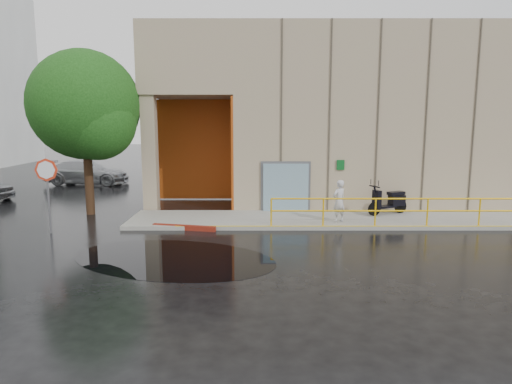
{
  "coord_description": "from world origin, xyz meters",
  "views": [
    {
      "loc": [
        -1.05,
        -13.13,
        4.02
      ],
      "look_at": [
        -1.05,
        3.0,
        1.42
      ],
      "focal_mm": 32.0,
      "sensor_mm": 36.0,
      "label": 1
    }
  ],
  "objects_px": {
    "car_c": "(87,172)",
    "tree_near": "(88,109)",
    "stop_sign": "(47,179)",
    "person": "(339,201)",
    "red_curb": "(184,227)",
    "scooter": "(389,194)"
  },
  "relations": [
    {
      "from": "scooter",
      "to": "stop_sign",
      "type": "bearing_deg",
      "value": 167.09
    },
    {
      "from": "person",
      "to": "stop_sign",
      "type": "distance_m",
      "value": 10.53
    },
    {
      "from": "scooter",
      "to": "car_c",
      "type": "height_order",
      "value": "scooter"
    },
    {
      "from": "stop_sign",
      "to": "car_c",
      "type": "height_order",
      "value": "stop_sign"
    },
    {
      "from": "scooter",
      "to": "red_curb",
      "type": "height_order",
      "value": "scooter"
    },
    {
      "from": "car_c",
      "to": "tree_near",
      "type": "distance_m",
      "value": 10.43
    },
    {
      "from": "tree_near",
      "to": "stop_sign",
      "type": "bearing_deg",
      "value": -96.75
    },
    {
      "from": "person",
      "to": "red_curb",
      "type": "bearing_deg",
      "value": -27.35
    },
    {
      "from": "red_curb",
      "to": "scooter",
      "type": "bearing_deg",
      "value": 14.42
    },
    {
      "from": "person",
      "to": "car_c",
      "type": "height_order",
      "value": "person"
    },
    {
      "from": "scooter",
      "to": "car_c",
      "type": "relative_size",
      "value": 0.38
    },
    {
      "from": "scooter",
      "to": "stop_sign",
      "type": "distance_m",
      "value": 12.98
    },
    {
      "from": "scooter",
      "to": "stop_sign",
      "type": "xyz_separation_m",
      "value": [
        -12.69,
        -2.57,
        0.94
      ]
    },
    {
      "from": "red_curb",
      "to": "tree_near",
      "type": "distance_m",
      "value": 6.65
    },
    {
      "from": "car_c",
      "to": "person",
      "type": "bearing_deg",
      "value": -126.09
    },
    {
      "from": "red_curb",
      "to": "car_c",
      "type": "distance_m",
      "value": 14.2
    },
    {
      "from": "red_curb",
      "to": "car_c",
      "type": "relative_size",
      "value": 0.47
    },
    {
      "from": "stop_sign",
      "to": "person",
      "type": "bearing_deg",
      "value": 28.38
    },
    {
      "from": "person",
      "to": "car_c",
      "type": "distance_m",
      "value": 17.59
    },
    {
      "from": "scooter",
      "to": "tree_near",
      "type": "bearing_deg",
      "value": 152.56
    },
    {
      "from": "person",
      "to": "tree_near",
      "type": "distance_m",
      "value": 10.81
    },
    {
      "from": "red_curb",
      "to": "tree_near",
      "type": "height_order",
      "value": "tree_near"
    }
  ]
}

